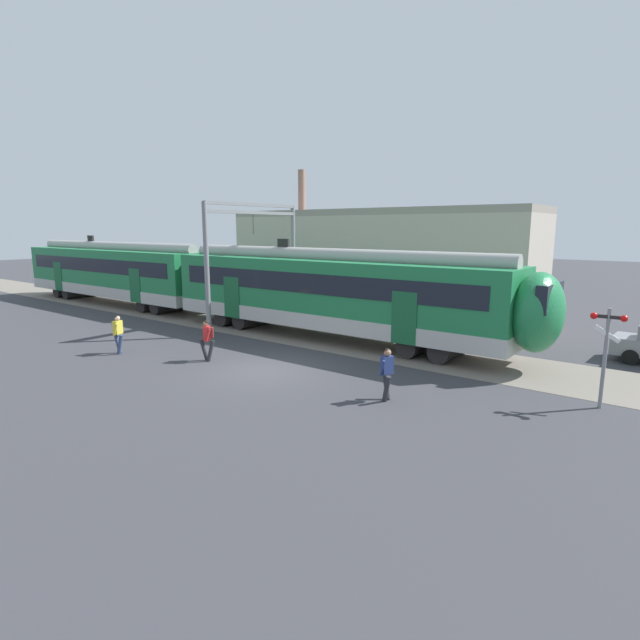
% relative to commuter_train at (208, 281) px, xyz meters
% --- Properties ---
extents(ground_plane, '(160.00, 160.00, 0.00)m').
position_rel_commuter_train_xyz_m(ground_plane, '(10.01, -5.82, -2.25)').
color(ground_plane, '#38383D').
extents(track_bed, '(80.00, 4.40, 0.01)m').
position_rel_commuter_train_xyz_m(track_bed, '(-2.48, 0.00, -2.25)').
color(track_bed, slate).
rests_on(track_bed, ground).
extents(commuter_train, '(38.05, 3.07, 4.73)m').
position_rel_commuter_train_xyz_m(commuter_train, '(0.00, 0.00, 0.00)').
color(commuter_train, '#B7B7B2').
rests_on(commuter_train, ground).
extents(pedestrian_yellow, '(0.70, 0.53, 1.67)m').
position_rel_commuter_train_xyz_m(pedestrian_yellow, '(3.32, -7.75, -1.29)').
color(pedestrian_yellow, navy).
rests_on(pedestrian_yellow, ground).
extents(pedestrian_red, '(0.69, 0.50, 1.67)m').
position_rel_commuter_train_xyz_m(pedestrian_red, '(7.24, -6.24, -1.26)').
color(pedestrian_red, '#28282D').
rests_on(pedestrian_red, ground).
extents(pedestrian_navy, '(0.56, 0.65, 1.67)m').
position_rel_commuter_train_xyz_m(pedestrian_navy, '(15.28, -5.98, -1.29)').
color(pedestrian_navy, '#28282D').
rests_on(pedestrian_navy, ground).
extents(catenary_gantry, '(0.24, 6.64, 6.53)m').
position_rel_commuter_train_xyz_m(catenary_gantry, '(3.73, 0.00, 2.06)').
color(catenary_gantry, gray).
rests_on(catenary_gantry, ground).
extents(crossing_signal, '(0.96, 0.22, 3.00)m').
position_rel_commuter_train_xyz_m(crossing_signal, '(20.65, -2.72, -0.24)').
color(crossing_signal, gray).
rests_on(crossing_signal, ground).
extents(background_building, '(19.95, 5.00, 9.20)m').
position_rel_commuter_train_xyz_m(background_building, '(6.02, 8.50, 0.95)').
color(background_building, '#B2A899').
rests_on(background_building, ground).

